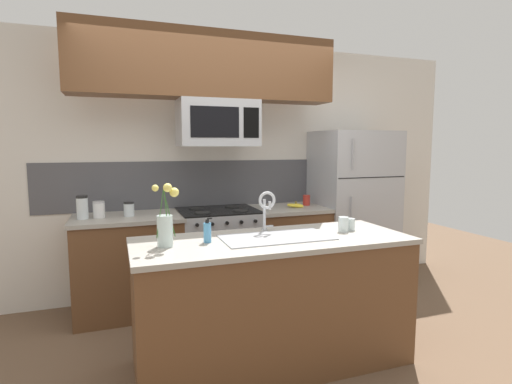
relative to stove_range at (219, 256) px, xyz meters
name	(u,v)px	position (x,y,z in m)	size (l,w,h in m)	color
ground_plane	(247,341)	(0.00, -0.90, -0.46)	(10.00, 10.00, 0.00)	brown
rear_partition	(236,169)	(0.30, 0.38, 0.84)	(5.20, 0.10, 2.60)	silver
splash_band	(210,184)	(0.00, 0.32, 0.69)	(3.38, 0.01, 0.48)	#4C4C51
back_counter_left	(129,265)	(-0.85, 0.00, -0.01)	(0.97, 0.65, 0.91)	brown
back_counter_right	(288,249)	(0.75, 0.00, -0.01)	(0.77, 0.65, 0.91)	brown
stove_range	(219,256)	(0.00, 0.00, 0.00)	(0.76, 0.64, 0.93)	#A8AAAF
microwave	(218,123)	(0.00, -0.02, 1.30)	(0.74, 0.40, 0.43)	#A8AAAF
upper_cabinet_band	(207,66)	(-0.10, -0.05, 1.81)	(2.44, 0.34, 0.60)	brown
refrigerator	(351,208)	(1.53, 0.02, 0.39)	(0.82, 0.74, 1.70)	#A8AAAF
storage_jar_tall	(82,207)	(-1.22, -0.02, 0.55)	(0.10, 0.10, 0.20)	silver
storage_jar_medium	(99,210)	(-1.09, 0.00, 0.52)	(0.10, 0.10, 0.15)	silver
storage_jar_short	(129,209)	(-0.83, -0.01, 0.51)	(0.09, 0.09, 0.13)	silver
banana_bunch	(296,205)	(0.81, -0.06, 0.47)	(0.19, 0.12, 0.07)	yellow
coffee_tin	(306,200)	(0.99, 0.05, 0.50)	(0.08, 0.08, 0.11)	#B22D23
island_counter	(273,301)	(0.08, -1.25, -0.01)	(1.92, 0.74, 0.91)	brown
kitchen_sink	(276,248)	(0.10, -1.25, 0.38)	(0.76, 0.39, 0.16)	#ADAFB5
sink_faucet	(266,206)	(0.10, -1.06, 0.65)	(0.14, 0.14, 0.31)	#B7BABF
dish_soap_bottle	(207,232)	(-0.38, -1.22, 0.52)	(0.06, 0.05, 0.16)	#4C93C6
drinking_glass	(343,224)	(0.65, -1.23, 0.50)	(0.08, 0.08, 0.11)	silver
spare_glass	(350,224)	(0.72, -1.20, 0.49)	(0.07, 0.07, 0.09)	silver
flower_vase	(166,227)	(-0.65, -1.24, 0.58)	(0.17, 0.11, 0.41)	silver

